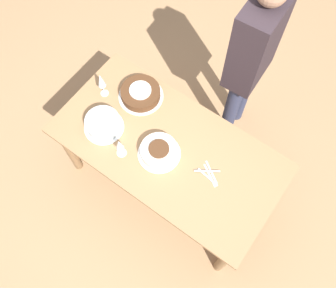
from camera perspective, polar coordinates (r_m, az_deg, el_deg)
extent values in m
plane|color=#A87F56|center=(3.20, 0.00, -5.82)|extent=(12.00, 12.00, 0.00)
cube|color=#9E754C|center=(2.54, 0.00, -0.61)|extent=(1.58, 0.81, 0.03)
cylinder|color=brown|center=(2.93, 15.40, -6.19)|extent=(0.07, 0.07, 0.70)
cylinder|color=brown|center=(3.21, -6.96, 7.97)|extent=(0.07, 0.07, 0.70)
cylinder|color=brown|center=(2.73, 8.49, -17.09)|extent=(0.07, 0.07, 0.70)
cylinder|color=brown|center=(3.03, -14.77, -0.80)|extent=(0.07, 0.07, 0.70)
cylinder|color=white|center=(2.50, -1.36, -1.45)|extent=(0.29, 0.29, 0.01)
cylinder|color=silver|center=(2.47, -1.38, -1.11)|extent=(0.25, 0.25, 0.07)
cylinder|color=#4C2D19|center=(2.43, -1.40, -0.73)|extent=(0.14, 0.14, 0.01)
cylinder|color=white|center=(2.72, -4.15, 7.30)|extent=(0.32, 0.32, 0.01)
cylinder|color=#4C2D19|center=(2.69, -4.20, 7.71)|extent=(0.28, 0.28, 0.07)
cylinder|color=silver|center=(2.65, -4.26, 8.17)|extent=(0.16, 0.16, 0.01)
cylinder|color=white|center=(2.62, -9.70, 2.55)|extent=(0.28, 0.28, 0.01)
cylinder|color=silver|center=(2.58, -9.88, 3.06)|extent=(0.24, 0.24, 0.10)
cylinder|color=silver|center=(2.52, -7.07, -1.35)|extent=(0.07, 0.07, 0.00)
cylinder|color=silver|center=(2.48, -7.19, -0.93)|extent=(0.01, 0.01, 0.09)
cone|color=silver|center=(2.40, -7.43, -0.06)|extent=(0.05, 0.05, 0.10)
cylinder|color=silver|center=(2.76, -9.63, 7.64)|extent=(0.06, 0.06, 0.00)
cylinder|color=silver|center=(2.72, -9.80, 8.23)|extent=(0.01, 0.01, 0.10)
cone|color=silver|center=(2.63, -10.18, 9.54)|extent=(0.05, 0.05, 0.12)
cube|color=silver|center=(2.46, 6.37, -4.79)|extent=(0.15, 0.10, 0.00)
cube|color=silver|center=(2.47, 6.62, -4.29)|extent=(0.15, 0.10, 0.00)
cube|color=silver|center=(2.45, 6.09, -5.05)|extent=(0.17, 0.04, 0.00)
cube|color=silver|center=(2.46, 5.98, -4.11)|extent=(0.15, 0.11, 0.00)
cylinder|color=#2D334C|center=(3.19, 11.43, 7.86)|extent=(0.11, 0.11, 0.79)
cylinder|color=#2D334C|center=(3.08, 9.53, 5.01)|extent=(0.11, 0.11, 0.79)
cube|color=#2D2328|center=(2.56, 13.27, 14.84)|extent=(0.24, 0.41, 0.66)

